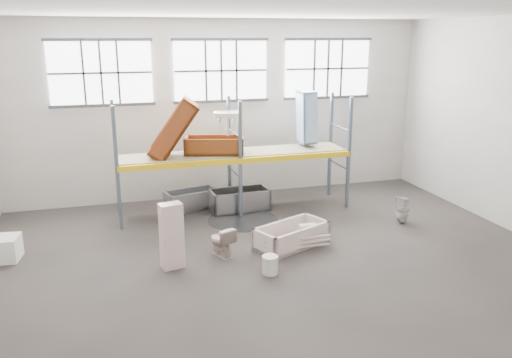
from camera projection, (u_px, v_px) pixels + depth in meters
name	position (u px, v px, depth m)	size (l,w,h in m)	color
floor	(276.00, 265.00, 10.73)	(12.00, 10.00, 0.10)	#48413E
ceiling	(279.00, 6.00, 9.36)	(12.00, 10.00, 0.10)	silver
wall_back	(221.00, 110.00, 14.71)	(12.00, 0.10, 5.00)	#B0ACA3
wall_front	(433.00, 239.00, 5.38)	(12.00, 0.10, 5.00)	#BAB5AD
window_left	(101.00, 73.00, 13.45)	(2.60, 0.04, 1.60)	white
window_mid	(221.00, 71.00, 14.31)	(2.60, 0.04, 1.60)	white
window_right	(327.00, 69.00, 15.18)	(2.60, 0.04, 1.60)	white
rack_upright_la	(117.00, 169.00, 12.18)	(0.08, 0.08, 3.00)	slate
rack_upright_lb	(116.00, 158.00, 13.29)	(0.08, 0.08, 3.00)	slate
rack_upright_ma	(240.00, 161.00, 12.99)	(0.08, 0.08, 3.00)	slate
rack_upright_mb	(229.00, 151.00, 14.10)	(0.08, 0.08, 3.00)	slate
rack_upright_ra	(349.00, 153.00, 13.81)	(0.08, 0.08, 3.00)	slate
rack_upright_rb	(330.00, 145.00, 14.92)	(0.08, 0.08, 3.00)	slate
rack_beam_front	(240.00, 161.00, 12.99)	(6.00, 0.10, 0.14)	yellow
rack_beam_back	(229.00, 151.00, 14.10)	(6.00, 0.10, 0.14)	yellow
shelf_deck	(235.00, 153.00, 13.53)	(5.90, 1.10, 0.03)	gray
wet_patch	(243.00, 220.00, 13.21)	(1.80, 1.80, 0.00)	black
bathtub_beige	(291.00, 235.00, 11.52)	(1.67, 0.79, 0.49)	beige
cistern_spare	(308.00, 232.00, 11.59)	(0.40, 0.19, 0.38)	beige
sink_in_tub	(289.00, 243.00, 11.32)	(0.44, 0.44, 0.15)	#F5E5CA
toilet_beige	(221.00, 241.00, 10.97)	(0.37, 0.65, 0.66)	beige
cistern_tall	(172.00, 236.00, 10.32)	(0.44, 0.28, 1.36)	beige
toilet_white	(403.00, 210.00, 12.89)	(0.32, 0.32, 0.70)	silver
steel_tub_left	(191.00, 199.00, 14.02)	(1.38, 0.65, 0.51)	#B8BAC0
steel_tub_right	(239.00, 200.00, 13.87)	(1.56, 0.73, 0.57)	#939699
rust_tub_flat	(214.00, 145.00, 13.30)	(1.51, 0.71, 0.42)	#8A4112
rust_tub_tilted	(174.00, 129.00, 12.80)	(1.65, 0.77, 0.46)	#8B350D
sink_on_shelf	(228.00, 134.00, 13.24)	(0.71, 0.54, 0.63)	silver
blue_tub_upright	(307.00, 117.00, 14.07)	(1.41, 0.66, 0.40)	#91B2E4
bucket	(270.00, 265.00, 10.18)	(0.32, 0.32, 0.37)	silver
carton_far	(4.00, 249.00, 10.79)	(0.60, 0.60, 0.50)	silver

